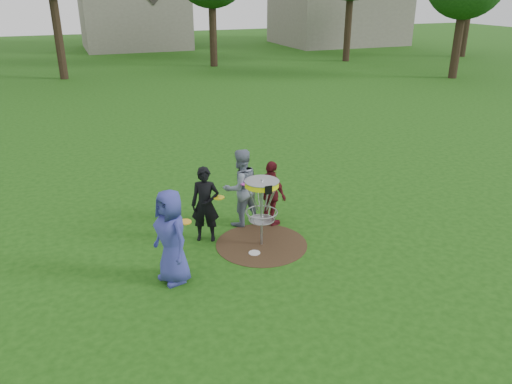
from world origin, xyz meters
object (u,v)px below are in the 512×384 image
object	(u,v)px
player_black	(205,205)
disc_golf_basket	(262,197)
player_grey	(241,188)
player_maroon	(271,194)
player_blue	(171,237)

from	to	relation	value
player_black	disc_golf_basket	world-z (taller)	player_black
player_grey	disc_golf_basket	bearing A→B (deg)	81.45
player_grey	disc_golf_basket	distance (m)	1.05
player_grey	disc_golf_basket	xyz separation A→B (m)	(0.06, -1.03, 0.19)
disc_golf_basket	player_grey	bearing A→B (deg)	93.23
player_black	player_grey	xyz separation A→B (m)	(0.89, 0.42, 0.07)
player_black	player_grey	distance (m)	0.98
player_maroon	disc_golf_basket	size ratio (longest dim) A/B	1.02
disc_golf_basket	player_black	bearing A→B (deg)	147.26
player_maroon	disc_golf_basket	bearing A→B (deg)	126.37
player_black	disc_golf_basket	bearing A→B (deg)	-9.64
player_blue	disc_golf_basket	distance (m)	1.99
player_blue	player_grey	xyz separation A→B (m)	(1.82, 1.66, -0.01)
player_blue	player_maroon	xyz separation A→B (m)	(2.41, 1.41, -0.13)
player_black	disc_golf_basket	distance (m)	1.15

